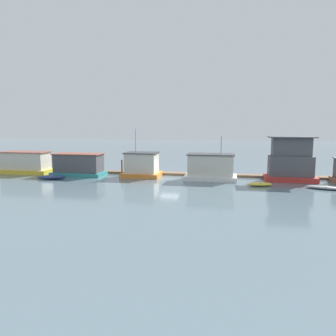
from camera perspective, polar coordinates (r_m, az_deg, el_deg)
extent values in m
plane|color=slate|center=(42.93, 0.25, -1.68)|extent=(200.00, 200.00, 0.00)
cube|color=brown|center=(45.42, 0.85, -0.97)|extent=(59.60, 1.59, 0.30)
cube|color=gold|center=(51.12, -23.48, -0.48)|extent=(7.40, 3.69, 0.57)
cube|color=beige|center=(50.94, -23.57, 1.17)|extent=(6.45, 2.73, 2.39)
cube|color=brown|center=(50.83, -23.64, 2.58)|extent=(6.75, 3.03, 0.12)
cube|color=teal|center=(46.46, -15.24, -0.94)|extent=(7.02, 3.49, 0.47)
cube|color=#4C4C51|center=(46.27, -15.30, 0.84)|extent=(6.27, 2.74, 2.43)
cube|color=brown|center=(46.14, -15.36, 2.41)|extent=(6.57, 3.04, 0.12)
cube|color=orange|center=(43.96, -4.57, -1.12)|extent=(5.01, 4.04, 0.55)
cube|color=beige|center=(43.75, -4.60, 0.91)|extent=(4.02, 3.05, 2.58)
cube|color=#38383D|center=(43.61, -4.61, 2.67)|extent=(4.32, 3.35, 0.12)
cylinder|color=#B2B2B7|center=(43.72, -5.67, 4.78)|extent=(0.12, 0.12, 3.09)
cube|color=white|center=(41.81, 7.42, -1.62)|extent=(6.50, 3.82, 0.54)
cube|color=beige|center=(41.58, 7.46, 0.52)|extent=(5.59, 2.91, 2.60)
cube|color=#38383D|center=(41.44, 7.49, 2.38)|extent=(5.89, 3.21, 0.12)
cylinder|color=#B2B2B7|center=(41.30, 9.25, 3.95)|extent=(0.12, 0.12, 2.20)
cube|color=red|center=(43.28, 20.44, -1.68)|extent=(6.09, 3.48, 0.61)
cube|color=#4C4C51|center=(43.07, 20.54, 0.35)|extent=(5.19, 2.58, 2.48)
cube|color=#4C4C51|center=(42.85, 20.68, 3.48)|extent=(4.56, 1.95, 2.24)
cube|color=#38383D|center=(42.79, 20.76, 5.05)|extent=(5.49, 2.88, 0.12)
ellipsoid|color=navy|center=(44.27, -19.63, -1.52)|extent=(3.80, 2.55, 0.49)
cube|color=#997F60|center=(44.25, -19.64, -1.30)|extent=(0.56, 1.21, 0.08)
ellipsoid|color=yellow|center=(38.52, 15.68, -2.73)|extent=(2.96, 1.49, 0.42)
cube|color=#997F60|center=(38.49, 15.69, -2.52)|extent=(0.30, 0.90, 0.08)
ellipsoid|color=gray|center=(39.08, 25.83, -3.12)|extent=(4.26, 2.13, 0.36)
cube|color=#997F60|center=(39.06, 25.84, -2.93)|extent=(0.39, 0.91, 0.08)
cylinder|color=brown|center=(46.03, -8.03, 0.16)|extent=(0.22, 0.22, 2.04)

